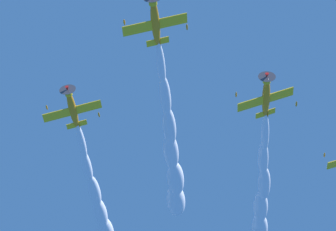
# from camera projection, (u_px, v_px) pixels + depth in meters

# --- Properties ---
(airplane_lead) EXTENTS (8.58, 9.30, 3.23)m
(airplane_lead) POSITION_uv_depth(u_px,v_px,m) (155.00, 21.00, 76.08)
(airplane_lead) COLOR orange
(airplane_left_wingman) EXTENTS (8.58, 9.10, 3.62)m
(airplane_left_wingman) POSITION_uv_depth(u_px,v_px,m) (266.00, 96.00, 82.38)
(airplane_left_wingman) COLOR orange
(airplane_right_wingman) EXTENTS (8.58, 9.22, 3.32)m
(airplane_right_wingman) POSITION_uv_depth(u_px,v_px,m) (72.00, 108.00, 86.38)
(airplane_right_wingman) COLOR orange
(smoke_trail_lead) EXTENTS (38.12, 10.90, 3.60)m
(smoke_trail_lead) POSITION_uv_depth(u_px,v_px,m) (173.00, 165.00, 94.51)
(smoke_trail_lead) COLOR white
(smoke_trail_left_wingman) EXTENTS (38.26, 10.69, 3.60)m
(smoke_trail_left_wingman) POSITION_uv_depth(u_px,v_px,m) (261.00, 217.00, 100.95)
(smoke_trail_left_wingman) COLOR white
(smoke_trail_right_wingman) EXTENTS (37.92, 11.21, 3.60)m
(smoke_trail_right_wingman) POSITION_uv_depth(u_px,v_px,m) (102.00, 222.00, 104.72)
(smoke_trail_right_wingman) COLOR white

